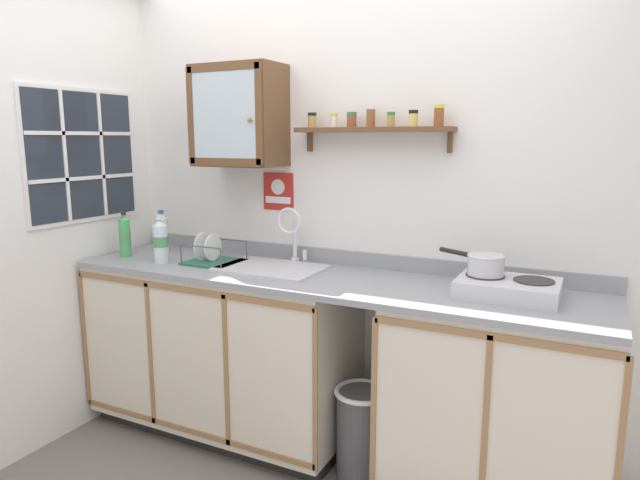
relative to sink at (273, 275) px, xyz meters
The scene contains 18 objects.
back_wall 0.59m from the sink, 44.44° to the left, with size 3.34×0.07×2.70m.
side_wall_left 1.36m from the sink, 148.04° to the right, with size 0.05×3.50×2.70m, color white.
lower_cabinet_run 0.56m from the sink, behind, with size 1.50×0.61×0.94m.
lower_cabinet_run_right 1.26m from the sink, ahead, with size 0.96×0.61×0.94m.
countertop 0.30m from the sink, ahead, with size 2.70×0.63×0.03m, color gray.
backsplash 0.39m from the sink, 40.75° to the left, with size 2.70×0.02×0.08m, color gray.
sink is the anchor object (origin of this frame).
hot_plate_stove 1.18m from the sink, ahead, with size 0.42×0.31×0.08m.
saucepan 1.09m from the sink, ahead, with size 0.32×0.21×0.09m.
bottle_soda_green_0 0.95m from the sink, behind, with size 0.07×0.07×0.26m.
bottle_water_clear_1 0.66m from the sink, 166.19° to the right, with size 0.08×0.08×0.26m.
bottle_opaque_white_2 0.81m from the sink, behind, with size 0.07×0.07×0.26m.
dish_rack 0.38m from the sink, behind, with size 0.29×0.26×0.17m.
wall_cabinet 0.88m from the sink, 156.11° to the left, with size 0.48×0.30×0.54m.
spice_shelf 0.92m from the sink, 22.24° to the left, with size 0.81×0.14×0.23m.
warning_sign 0.50m from the sink, 114.13° to the left, with size 0.19×0.01×0.21m.
window 1.26m from the sink, 167.12° to the right, with size 0.03×0.75×0.73m.
trash_bin 0.90m from the sink, 12.29° to the right, with size 0.27×0.27×0.46m.
Camera 1 is at (1.21, -2.00, 1.64)m, focal length 31.30 mm.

